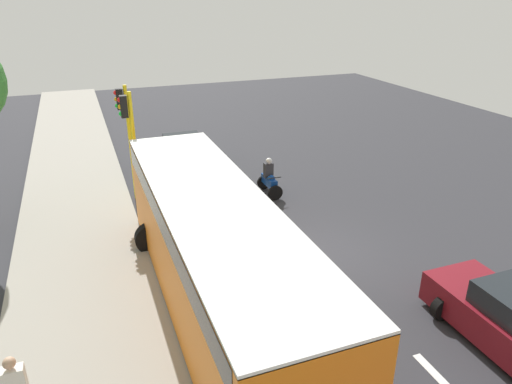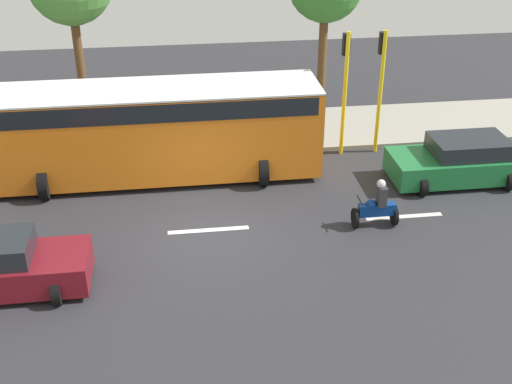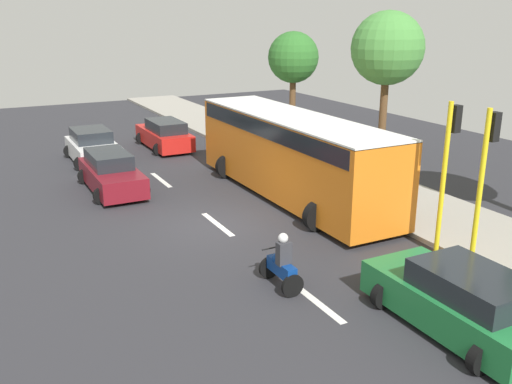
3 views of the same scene
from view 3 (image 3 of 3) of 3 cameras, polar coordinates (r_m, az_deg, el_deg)
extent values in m
cube|color=#2D2D33|center=(19.05, -3.92, -3.43)|extent=(40.00, 60.00, 0.10)
cube|color=#9E998E|center=(22.55, 12.59, -0.13)|extent=(4.00, 60.00, 0.15)
cube|color=white|center=(14.21, 6.01, -10.91)|extent=(0.20, 2.40, 0.01)
cube|color=white|center=(19.03, -3.92, -3.27)|extent=(0.20, 2.40, 0.01)
cube|color=white|center=(24.39, -9.58, 1.21)|extent=(0.20, 2.40, 0.01)
cube|color=white|center=(29.98, -13.18, 4.05)|extent=(0.20, 2.40, 0.01)
cube|color=red|center=(30.21, -9.27, 5.46)|extent=(1.76, 4.59, 0.80)
cube|color=#1E2328|center=(29.73, -9.11, 6.61)|extent=(1.48, 2.57, 0.56)
cylinder|color=black|center=(31.46, -11.46, 5.37)|extent=(0.64, 0.22, 0.64)
cylinder|color=black|center=(31.90, -8.81, 5.68)|extent=(0.64, 0.22, 0.64)
cylinder|color=black|center=(28.62, -9.74, 4.28)|extent=(0.64, 0.22, 0.64)
cylinder|color=black|center=(29.11, -6.86, 4.63)|extent=(0.64, 0.22, 0.64)
cube|color=white|center=(28.07, -16.11, 4.08)|extent=(1.94, 4.08, 0.80)
cube|color=#1E2328|center=(28.24, -16.36, 5.55)|extent=(1.63, 2.28, 0.56)
cylinder|color=black|center=(27.02, -13.69, 3.24)|extent=(0.64, 0.22, 0.64)
cylinder|color=black|center=(26.69, -17.27, 2.77)|extent=(0.64, 0.22, 0.64)
cylinder|color=black|center=(29.57, -14.98, 4.36)|extent=(0.64, 0.22, 0.64)
cylinder|color=black|center=(29.27, -18.26, 3.93)|extent=(0.64, 0.22, 0.64)
cube|color=#1E7238|center=(13.57, 19.69, -10.73)|extent=(1.95, 4.44, 0.80)
cube|color=#1E2328|center=(13.07, 21.12, -8.68)|extent=(1.64, 2.49, 0.56)
cylinder|color=black|center=(14.05, 12.75, -10.18)|extent=(0.64, 0.22, 0.64)
cylinder|color=black|center=(15.13, 17.84, -8.53)|extent=(0.64, 0.22, 0.64)
cylinder|color=black|center=(12.29, 21.78, -15.40)|extent=(0.64, 0.22, 0.64)
cube|color=maroon|center=(23.17, -14.36, 1.46)|extent=(1.73, 4.52, 0.80)
cube|color=#1E2328|center=(23.34, -14.69, 3.28)|extent=(1.45, 2.53, 0.56)
cylinder|color=black|center=(22.02, -11.49, 0.18)|extent=(0.64, 0.22, 0.64)
cylinder|color=black|center=(21.69, -15.31, -0.37)|extent=(0.64, 0.22, 0.64)
cylinder|color=black|center=(24.80, -13.44, 2.00)|extent=(0.64, 0.22, 0.64)
cylinder|color=black|center=(24.51, -16.85, 1.54)|extent=(0.64, 0.22, 0.64)
cube|color=orange|center=(21.49, 3.62, 3.76)|extent=(2.50, 11.00, 2.90)
cube|color=black|center=(21.26, 3.68, 6.64)|extent=(2.52, 10.56, 0.60)
cube|color=white|center=(21.19, 3.70, 7.62)|extent=(2.50, 11.00, 0.08)
cylinder|color=black|center=(24.30, -2.93, 2.59)|extent=(1.00, 0.30, 1.00)
cylinder|color=black|center=(25.26, 1.62, 3.18)|extent=(1.00, 0.30, 1.00)
cylinder|color=black|center=(18.41, 6.23, -2.43)|extent=(1.00, 0.30, 1.00)
cylinder|color=black|center=(19.66, 11.60, -1.39)|extent=(1.00, 0.30, 1.00)
cylinder|color=black|center=(15.17, 1.37, -7.64)|extent=(0.60, 0.10, 0.60)
cylinder|color=black|center=(14.24, 3.72, -9.44)|extent=(0.60, 0.10, 0.60)
cube|color=navy|center=(14.55, 2.61, -7.70)|extent=(0.28, 1.10, 0.36)
sphere|color=navy|center=(14.64, 2.23, -6.77)|extent=(0.32, 0.32, 0.32)
cylinder|color=black|center=(14.85, 1.57, -5.68)|extent=(0.55, 0.04, 0.04)
cube|color=#333338|center=(14.29, 2.84, -6.22)|extent=(0.36, 0.24, 0.60)
sphere|color=silver|center=(14.17, 2.76, -4.67)|extent=(0.26, 0.26, 0.26)
cylinder|color=#72604C|center=(26.03, 9.02, 3.57)|extent=(0.16, 0.16, 0.85)
cylinder|color=#72604C|center=(26.15, 9.37, 3.62)|extent=(0.16, 0.16, 0.85)
cube|color=silver|center=(25.93, 9.27, 5.15)|extent=(0.40, 0.24, 0.60)
sphere|color=tan|center=(25.84, 9.32, 6.08)|extent=(0.22, 0.22, 0.22)
cylinder|color=yellow|center=(16.83, 18.41, 1.09)|extent=(0.14, 0.14, 4.50)
cube|color=black|center=(16.60, 19.53, 6.99)|extent=(0.24, 0.24, 0.76)
sphere|color=red|center=(16.65, 19.90, 7.82)|extent=(0.16, 0.16, 0.16)
sphere|color=#F2A50C|center=(16.69, 19.81, 7.01)|extent=(0.16, 0.16, 0.16)
sphere|color=green|center=(16.73, 19.73, 6.20)|extent=(0.16, 0.16, 0.16)
cylinder|color=yellow|center=(16.00, 21.67, -0.09)|extent=(0.14, 0.14, 4.50)
cube|color=black|center=(15.76, 22.92, 6.10)|extent=(0.24, 0.24, 0.76)
sphere|color=red|center=(15.81, 23.30, 6.98)|extent=(0.16, 0.16, 0.16)
sphere|color=#F2A50C|center=(15.85, 23.20, 6.13)|extent=(0.16, 0.16, 0.16)
sphere|color=green|center=(15.90, 23.10, 5.28)|extent=(0.16, 0.16, 0.16)
cylinder|color=brown|center=(33.42, 3.70, 8.79)|extent=(0.36, 0.36, 3.41)
sphere|color=#2D6B28|center=(33.12, 3.79, 13.44)|extent=(2.90, 2.90, 2.90)
cylinder|color=brown|center=(27.73, 12.69, 7.33)|extent=(0.36, 0.36, 4.10)
sphere|color=#478C3D|center=(27.37, 13.15, 13.99)|extent=(3.37, 3.37, 3.37)
camera|label=1|loc=(30.84, -1.61, 19.25)|focal=33.10mm
camera|label=2|loc=(19.96, -60.51, 19.26)|focal=46.12mm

